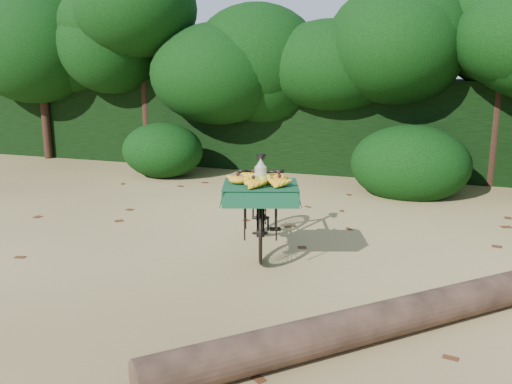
% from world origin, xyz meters
% --- Properties ---
extents(ground, '(80.00, 80.00, 0.00)m').
position_xyz_m(ground, '(0.00, 0.00, 0.00)').
color(ground, tan).
rests_on(ground, ground).
extents(vendor_bicycle, '(1.16, 1.89, 1.06)m').
position_xyz_m(vendor_bicycle, '(0.08, 0.97, 0.54)').
color(vendor_bicycle, black).
rests_on(vendor_bicycle, ground).
extents(fallen_log, '(3.03, 3.05, 0.29)m').
position_xyz_m(fallen_log, '(1.71, -0.66, 0.14)').
color(fallen_log, brown).
rests_on(fallen_log, ground).
extents(hedge_backdrop, '(26.00, 1.80, 1.80)m').
position_xyz_m(hedge_backdrop, '(0.00, 6.30, 0.90)').
color(hedge_backdrop, black).
rests_on(hedge_backdrop, ground).
extents(tree_row, '(14.50, 2.00, 4.00)m').
position_xyz_m(tree_row, '(-0.65, 5.50, 2.00)').
color(tree_row, black).
rests_on(tree_row, ground).
extents(bush_clumps, '(8.80, 1.70, 0.90)m').
position_xyz_m(bush_clumps, '(0.50, 4.30, 0.45)').
color(bush_clumps, black).
rests_on(bush_clumps, ground).
extents(leaf_litter, '(7.00, 7.30, 0.01)m').
position_xyz_m(leaf_litter, '(0.00, 0.65, 0.01)').
color(leaf_litter, '#522A15').
rests_on(leaf_litter, ground).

